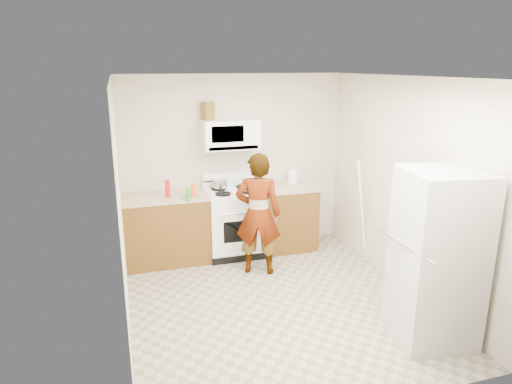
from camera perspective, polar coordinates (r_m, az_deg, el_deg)
name	(u,v)px	position (r m, az deg, el deg)	size (l,w,h in m)	color
floor	(274,301)	(5.38, 2.31, -13.50)	(3.60, 3.60, 0.00)	gray
back_wall	(235,163)	(6.56, -2.68, 3.60)	(3.20, 0.02, 2.50)	beige
right_wall	(404,186)	(5.61, 18.01, 0.74)	(0.02, 3.60, 2.50)	beige
cabinet_left	(167,230)	(6.33, -11.11, -4.69)	(1.12, 0.62, 0.90)	brown
counter_left	(165,197)	(6.18, -11.34, -0.63)	(1.14, 0.64, 0.04)	tan
cabinet_right	(285,218)	(6.69, 3.70, -3.28)	(0.80, 0.62, 0.90)	brown
counter_right	(286,187)	(6.56, 3.77, 0.59)	(0.82, 0.64, 0.04)	tan
gas_range	(234,221)	(6.45, -2.79, -3.66)	(0.76, 0.65, 1.13)	white
microwave	(230,134)	(6.28, -3.22, 7.23)	(0.76, 0.38, 0.40)	white
person	(258,214)	(5.78, 0.26, -2.78)	(0.58, 0.38, 1.58)	tan
fridge	(437,258)	(4.71, 21.67, -7.62)	(0.70, 0.70, 1.70)	white
kettle	(293,177)	(6.73, 4.63, 1.90)	(0.14, 0.14, 0.17)	white
jug	(208,111)	(6.19, -6.06, 10.03)	(0.14, 0.14, 0.24)	brown
saucepan	(220,183)	(6.41, -4.58, 1.08)	(0.21, 0.21, 0.12)	#B6B6BB
tray	(249,190)	(6.27, -0.90, 0.27)	(0.25, 0.16, 0.05)	white
bottle_spray	(168,189)	(6.09, -10.98, 0.42)	(0.07, 0.07, 0.23)	red
bottle_hot_sauce	(193,191)	(6.04, -7.85, 0.18)	(0.06, 0.06, 0.17)	#FB521B
bottle_green_cap	(188,194)	(5.89, -8.45, -0.25)	(0.05, 0.05, 0.17)	#24991B
pot_lid	(189,196)	(6.08, -8.37, -0.52)	(0.27, 0.27, 0.01)	silver
broom	(362,210)	(6.31, 13.10, -2.23)	(0.03, 0.03, 1.45)	white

